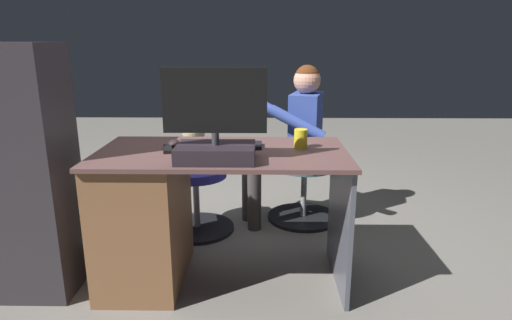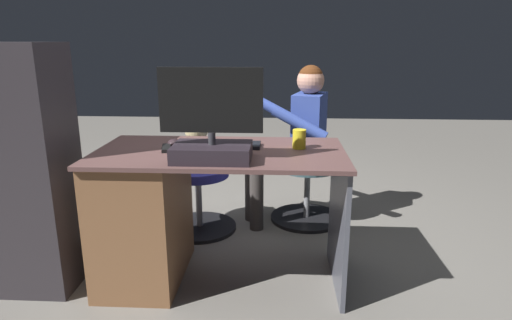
{
  "view_description": "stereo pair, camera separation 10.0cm",
  "coord_description": "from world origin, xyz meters",
  "px_view_note": "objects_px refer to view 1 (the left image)",
  "views": [
    {
      "loc": [
        -0.21,
        2.6,
        1.32
      ],
      "look_at": [
        -0.18,
        0.08,
        0.63
      ],
      "focal_mm": 30.6,
      "sensor_mm": 36.0,
      "label": 1
    },
    {
      "loc": [
        -0.31,
        2.59,
        1.32
      ],
      "look_at": [
        -0.18,
        0.08,
        0.63
      ],
      "focal_mm": 30.6,
      "sensor_mm": 36.0,
      "label": 2
    }
  ],
  "objects_px": {
    "office_chair_teddy": "(196,194)",
    "teddy_bear": "(195,146)",
    "computer_mouse": "(174,143)",
    "desk": "(160,213)",
    "person": "(293,132)",
    "keyboard": "(223,145)",
    "monitor": "(215,134)",
    "visitor_chair": "(304,185)",
    "cup": "(301,139)",
    "tv_remote": "(168,149)"
  },
  "relations": [
    {
      "from": "computer_mouse",
      "to": "visitor_chair",
      "type": "bearing_deg",
      "value": -136.1
    },
    {
      "from": "desk",
      "to": "keyboard",
      "type": "xyz_separation_m",
      "value": [
        -0.35,
        -0.09,
        0.36
      ]
    },
    {
      "from": "monitor",
      "to": "office_chair_teddy",
      "type": "bearing_deg",
      "value": -74.15
    },
    {
      "from": "cup",
      "to": "computer_mouse",
      "type": "bearing_deg",
      "value": -2.54
    },
    {
      "from": "monitor",
      "to": "teddy_bear",
      "type": "height_order",
      "value": "monitor"
    },
    {
      "from": "cup",
      "to": "person",
      "type": "xyz_separation_m",
      "value": [
        -0.02,
        -0.78,
        -0.12
      ]
    },
    {
      "from": "computer_mouse",
      "to": "office_chair_teddy",
      "type": "bearing_deg",
      "value": -92.28
    },
    {
      "from": "teddy_bear",
      "to": "person",
      "type": "xyz_separation_m",
      "value": [
        -0.69,
        -0.18,
        0.06
      ]
    },
    {
      "from": "person",
      "to": "keyboard",
      "type": "bearing_deg",
      "value": 60.05
    },
    {
      "from": "desk",
      "to": "teddy_bear",
      "type": "height_order",
      "value": "teddy_bear"
    },
    {
      "from": "monitor",
      "to": "person",
      "type": "height_order",
      "value": "monitor"
    },
    {
      "from": "cup",
      "to": "monitor",
      "type": "bearing_deg",
      "value": 30.71
    },
    {
      "from": "desk",
      "to": "office_chair_teddy",
      "type": "xyz_separation_m",
      "value": [
        -0.1,
        -0.66,
        -0.13
      ]
    },
    {
      "from": "teddy_bear",
      "to": "visitor_chair",
      "type": "distance_m",
      "value": 0.88
    },
    {
      "from": "monitor",
      "to": "teddy_bear",
      "type": "bearing_deg",
      "value": -74.37
    },
    {
      "from": "teddy_bear",
      "to": "visitor_chair",
      "type": "bearing_deg",
      "value": -165.42
    },
    {
      "from": "cup",
      "to": "tv_remote",
      "type": "relative_size",
      "value": 0.69
    },
    {
      "from": "desk",
      "to": "tv_remote",
      "type": "xyz_separation_m",
      "value": [
        -0.06,
        -0.0,
        0.36
      ]
    },
    {
      "from": "person",
      "to": "computer_mouse",
      "type": "bearing_deg",
      "value": 46.37
    },
    {
      "from": "monitor",
      "to": "office_chair_teddy",
      "type": "distance_m",
      "value": 1.07
    },
    {
      "from": "keyboard",
      "to": "teddy_bear",
      "type": "distance_m",
      "value": 0.65
    },
    {
      "from": "cup",
      "to": "office_chair_teddy",
      "type": "height_order",
      "value": "cup"
    },
    {
      "from": "keyboard",
      "to": "teddy_bear",
      "type": "bearing_deg",
      "value": -66.66
    },
    {
      "from": "teddy_bear",
      "to": "computer_mouse",
      "type": "bearing_deg",
      "value": 87.76
    },
    {
      "from": "desk",
      "to": "cup",
      "type": "xyz_separation_m",
      "value": [
        -0.77,
        -0.07,
        0.41
      ]
    },
    {
      "from": "visitor_chair",
      "to": "keyboard",
      "type": "bearing_deg",
      "value": 56.08
    },
    {
      "from": "computer_mouse",
      "to": "office_chair_teddy",
      "type": "relative_size",
      "value": 0.18
    },
    {
      "from": "desk",
      "to": "visitor_chair",
      "type": "xyz_separation_m",
      "value": [
        -0.88,
        -0.87,
        -0.13
      ]
    },
    {
      "from": "computer_mouse",
      "to": "monitor",
      "type": "bearing_deg",
      "value": 132.27
    },
    {
      "from": "teddy_bear",
      "to": "person",
      "type": "height_order",
      "value": "person"
    },
    {
      "from": "desk",
      "to": "person",
      "type": "height_order",
      "value": "person"
    },
    {
      "from": "monitor",
      "to": "person",
      "type": "relative_size",
      "value": 0.43
    },
    {
      "from": "office_chair_teddy",
      "to": "teddy_bear",
      "type": "distance_m",
      "value": 0.35
    },
    {
      "from": "monitor",
      "to": "computer_mouse",
      "type": "xyz_separation_m",
      "value": [
        0.26,
        -0.29,
        -0.11
      ]
    },
    {
      "from": "desk",
      "to": "person",
      "type": "xyz_separation_m",
      "value": [
        -0.79,
        -0.85,
        0.28
      ]
    },
    {
      "from": "desk",
      "to": "office_chair_teddy",
      "type": "bearing_deg",
      "value": -98.48
    },
    {
      "from": "office_chair_teddy",
      "to": "teddy_bear",
      "type": "xyz_separation_m",
      "value": [
        0.0,
        -0.01,
        0.35
      ]
    },
    {
      "from": "keyboard",
      "to": "tv_remote",
      "type": "relative_size",
      "value": 2.8
    },
    {
      "from": "office_chair_teddy",
      "to": "visitor_chair",
      "type": "relative_size",
      "value": 0.98
    },
    {
      "from": "keyboard",
      "to": "visitor_chair",
      "type": "relative_size",
      "value": 0.78
    },
    {
      "from": "monitor",
      "to": "desk",
      "type": "bearing_deg",
      "value": -28.88
    },
    {
      "from": "keyboard",
      "to": "office_chair_teddy",
      "type": "relative_size",
      "value": 0.8
    },
    {
      "from": "computer_mouse",
      "to": "teddy_bear",
      "type": "height_order",
      "value": "teddy_bear"
    },
    {
      "from": "tv_remote",
      "to": "person",
      "type": "height_order",
      "value": "person"
    },
    {
      "from": "person",
      "to": "desk",
      "type": "bearing_deg",
      "value": 47.12
    },
    {
      "from": "visitor_chair",
      "to": "teddy_bear",
      "type": "bearing_deg",
      "value": 14.58
    },
    {
      "from": "office_chair_teddy",
      "to": "visitor_chair",
      "type": "xyz_separation_m",
      "value": [
        -0.78,
        -0.21,
        -0.0
      ]
    },
    {
      "from": "monitor",
      "to": "computer_mouse",
      "type": "bearing_deg",
      "value": -47.73
    },
    {
      "from": "tv_remote",
      "to": "office_chair_teddy",
      "type": "height_order",
      "value": "tv_remote"
    },
    {
      "from": "desk",
      "to": "visitor_chair",
      "type": "relative_size",
      "value": 2.46
    }
  ]
}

